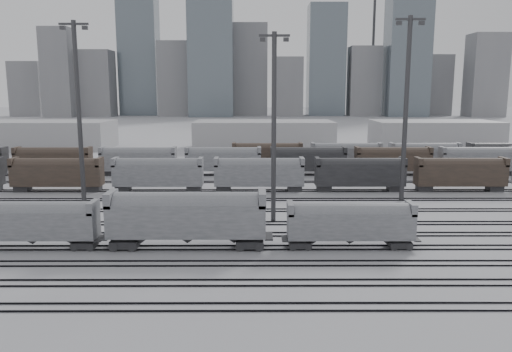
{
  "coord_description": "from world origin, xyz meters",
  "views": [
    {
      "loc": [
        7.13,
        -50.82,
        16.88
      ],
      "look_at": [
        7.44,
        23.76,
        4.0
      ],
      "focal_mm": 35.0,
      "sensor_mm": 36.0,
      "label": 1
    }
  ],
  "objects_px": {
    "hopper_car_a": "(31,220)",
    "hopper_car_b": "(187,215)",
    "hopper_car_c": "(350,221)",
    "light_mast_c": "(274,124)"
  },
  "relations": [
    {
      "from": "hopper_car_a",
      "to": "hopper_car_b",
      "type": "relative_size",
      "value": 0.84
    },
    {
      "from": "hopper_car_a",
      "to": "hopper_car_c",
      "type": "distance_m",
      "value": 34.23
    },
    {
      "from": "hopper_car_b",
      "to": "hopper_car_c",
      "type": "distance_m",
      "value": 17.55
    },
    {
      "from": "hopper_car_c",
      "to": "light_mast_c",
      "type": "xyz_separation_m",
      "value": [
        -7.84,
        11.27,
        9.71
      ]
    },
    {
      "from": "hopper_car_c",
      "to": "hopper_car_a",
      "type": "bearing_deg",
      "value": 180.0
    },
    {
      "from": "hopper_car_a",
      "to": "hopper_car_b",
      "type": "xyz_separation_m",
      "value": [
        16.7,
        -0.0,
        0.61
      ]
    },
    {
      "from": "hopper_car_c",
      "to": "light_mast_c",
      "type": "height_order",
      "value": "light_mast_c"
    },
    {
      "from": "hopper_car_b",
      "to": "light_mast_c",
      "type": "height_order",
      "value": "light_mast_c"
    },
    {
      "from": "hopper_car_b",
      "to": "hopper_car_c",
      "type": "relative_size",
      "value": 1.25
    },
    {
      "from": "hopper_car_b",
      "to": "hopper_car_c",
      "type": "xyz_separation_m",
      "value": [
        17.53,
        0.0,
        -0.74
      ]
    }
  ]
}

